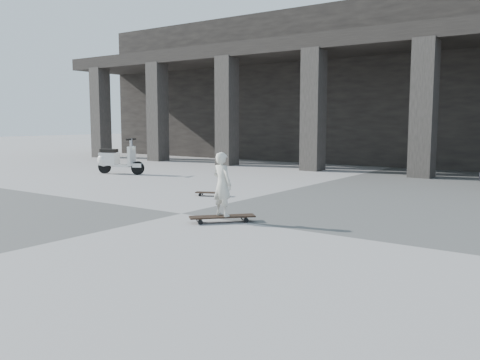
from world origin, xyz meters
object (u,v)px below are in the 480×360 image
Objects in this scene: child at (222,184)px; skateboard_spare at (212,193)px; scooter at (113,160)px; longboard at (222,217)px.

skateboard_spare is at bearing -38.57° from child.
child reaches higher than scooter.
longboard is at bearing -170.41° from child.
scooter is at bearing -19.25° from child.
child reaches higher than longboard.
skateboard_spare is at bearing -36.55° from scooter.
skateboard_spare is 5.82m from scooter.
child is (1.95, -2.18, 0.56)m from skateboard_spare.
child is at bearing -46.13° from scooter.
scooter is at bearing 103.49° from longboard.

